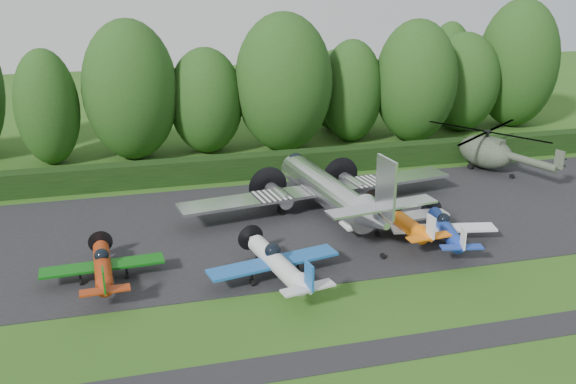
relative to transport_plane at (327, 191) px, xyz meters
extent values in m
plane|color=#295217|center=(-3.27, -11.22, -1.92)|extent=(160.00, 160.00, 0.00)
cube|color=black|center=(-3.27, -1.22, -1.92)|extent=(70.00, 18.00, 0.01)
cube|color=black|center=(-3.27, -17.22, -1.92)|extent=(70.00, 2.00, 0.00)
cube|color=black|center=(-3.27, 9.78, -1.92)|extent=(90.00, 1.60, 2.00)
cylinder|color=silver|center=(0.00, 0.33, -0.06)|extent=(2.25, 11.72, 2.25)
cone|color=silver|center=(0.00, 6.89, -0.06)|extent=(2.25, 1.47, 2.25)
cone|color=silver|center=(0.00, -6.71, 0.42)|extent=(2.25, 2.93, 2.25)
sphere|color=black|center=(0.00, 5.96, 0.42)|extent=(1.47, 1.47, 1.47)
cube|color=silver|center=(0.00, 1.31, -0.36)|extent=(21.49, 2.34, 0.21)
cube|color=white|center=(-3.91, 1.31, -0.24)|extent=(2.54, 2.44, 0.05)
cube|color=white|center=(3.91, 1.31, -0.24)|extent=(2.54, 2.44, 0.05)
cylinder|color=silver|center=(-3.13, 1.89, -0.60)|extent=(1.07, 3.13, 1.07)
cylinder|color=silver|center=(3.13, 1.89, -0.60)|extent=(1.07, 3.13, 1.07)
cylinder|color=black|center=(-3.13, 4.09, -0.60)|extent=(3.13, 0.03, 3.13)
cylinder|color=black|center=(3.13, 4.09, -0.60)|extent=(3.13, 0.03, 3.13)
cube|color=silver|center=(0.00, -7.49, 1.50)|extent=(7.33, 1.37, 0.14)
cube|color=silver|center=(0.00, -7.78, 2.87)|extent=(0.18, 2.15, 3.71)
cylinder|color=black|center=(-3.13, 1.50, -1.68)|extent=(0.24, 0.88, 0.88)
cylinder|color=black|center=(3.13, 1.50, -1.68)|extent=(0.24, 0.88, 0.88)
cylinder|color=black|center=(0.00, -7.88, -1.74)|extent=(0.18, 0.43, 0.43)
cylinder|color=maroon|center=(-15.77, -6.87, -0.81)|extent=(0.97, 5.55, 0.97)
sphere|color=black|center=(-15.77, -6.27, -0.36)|extent=(0.85, 0.85, 0.85)
cube|color=#0D570F|center=(-15.77, -6.37, -0.96)|extent=(7.07, 1.31, 0.14)
cube|color=maroon|center=(-15.77, -10.20, -0.56)|extent=(2.62, 0.71, 0.10)
cube|color=#0D570F|center=(-15.77, -10.31, 0.10)|extent=(0.10, 0.81, 1.31)
cylinder|color=black|center=(-15.77, -3.29, -0.81)|extent=(1.51, 0.02, 1.51)
cylinder|color=black|center=(-17.08, -6.57, -1.74)|extent=(0.14, 0.44, 0.44)
cylinder|color=black|center=(-14.46, -6.57, -1.74)|extent=(0.14, 0.44, 0.44)
cylinder|color=black|center=(-15.77, -4.25, -1.76)|extent=(0.12, 0.40, 0.40)
cylinder|color=silver|center=(-5.92, -9.22, -0.66)|extent=(1.10, 6.28, 1.10)
sphere|color=black|center=(-5.92, -8.53, -0.15)|extent=(0.96, 0.96, 0.96)
cube|color=#1B56A3|center=(-5.92, -8.64, -0.84)|extent=(8.00, 1.49, 0.16)
cube|color=silver|center=(-5.92, -12.99, -0.38)|extent=(2.97, 0.80, 0.11)
cube|color=#1B56A3|center=(-5.92, -13.10, 0.36)|extent=(0.11, 0.91, 1.49)
cylinder|color=black|center=(-5.92, -5.16, -0.66)|extent=(1.71, 0.02, 1.71)
cylinder|color=black|center=(-7.41, -8.87, -1.72)|extent=(0.16, 0.50, 0.50)
cylinder|color=black|center=(-4.44, -8.87, -1.72)|extent=(0.16, 0.50, 0.50)
cylinder|color=black|center=(-5.92, -6.25, -1.74)|extent=(0.14, 0.46, 0.46)
cylinder|color=orange|center=(3.62, -4.77, -0.69)|extent=(1.07, 6.13, 1.07)
sphere|color=black|center=(3.62, -4.10, -0.19)|extent=(0.94, 0.94, 0.94)
cube|color=silver|center=(3.62, -4.21, -0.86)|extent=(7.81, 1.45, 0.16)
cube|color=orange|center=(3.62, -8.45, -0.42)|extent=(2.90, 0.78, 0.11)
cube|color=silver|center=(3.62, -8.56, 0.31)|extent=(0.11, 0.89, 1.45)
cylinder|color=black|center=(3.62, -0.81, -0.69)|extent=(1.67, 0.02, 1.67)
cylinder|color=black|center=(2.17, -4.43, -1.72)|extent=(0.16, 0.49, 0.49)
cylinder|color=black|center=(5.07, -4.43, -1.72)|extent=(0.16, 0.49, 0.49)
cylinder|color=black|center=(3.62, -1.87, -1.74)|extent=(0.13, 0.45, 0.45)
cylinder|color=#19359A|center=(6.04, -6.76, -0.83)|extent=(0.96, 5.47, 0.96)
sphere|color=black|center=(6.04, -6.17, -0.38)|extent=(0.84, 0.84, 0.84)
cube|color=silver|center=(6.04, -6.27, -0.98)|extent=(6.97, 1.29, 0.14)
cube|color=#19359A|center=(6.04, -10.05, -0.58)|extent=(2.59, 0.70, 0.10)
cube|color=silver|center=(6.04, -10.15, 0.07)|extent=(0.10, 0.80, 1.29)
cylinder|color=black|center=(6.04, -3.23, -0.83)|extent=(1.49, 0.02, 1.49)
cylinder|color=black|center=(4.74, -6.47, -1.74)|extent=(0.14, 0.44, 0.44)
cylinder|color=black|center=(7.33, -6.47, -1.74)|extent=(0.14, 0.44, 0.44)
cylinder|color=black|center=(6.04, -4.18, -1.76)|extent=(0.12, 0.40, 0.40)
ellipsoid|color=#333B2E|center=(16.71, 6.61, -0.24)|extent=(2.92, 5.36, 2.80)
cylinder|color=#333B2E|center=(16.71, 2.40, 0.05)|extent=(0.66, 5.62, 0.66)
cube|color=#333B2E|center=(16.71, -0.50, 0.89)|extent=(0.11, 0.84, 1.50)
cylinder|color=black|center=(16.71, 6.61, 1.17)|extent=(0.28, 0.28, 0.75)
cylinder|color=black|center=(16.71, 6.61, 1.59)|extent=(0.66, 0.66, 0.23)
cylinder|color=black|center=(16.71, 6.61, 1.59)|extent=(11.24, 11.24, 0.06)
cube|color=#333B2E|center=(16.71, 5.86, 0.84)|extent=(0.84, 1.87, 0.66)
ellipsoid|color=black|center=(16.71, 8.11, -0.14)|extent=(1.78, 1.78, 1.60)
cylinder|color=black|center=(15.77, 7.36, -1.64)|extent=(0.17, 0.52, 0.52)
cylinder|color=black|center=(17.65, 7.36, -1.64)|extent=(0.17, 0.52, 0.52)
cylinder|color=black|center=(16.71, 3.62, -1.69)|extent=(0.15, 0.45, 0.45)
cylinder|color=#3F3326|center=(25.16, 9.28, -1.35)|extent=(0.11, 0.11, 1.14)
cylinder|color=#3F3326|center=(28.02, 9.28, -1.35)|extent=(0.11, 0.11, 1.14)
cube|color=beige|center=(26.59, 9.28, -0.68)|extent=(3.04, 0.08, 0.95)
cylinder|color=black|center=(-20.57, 18.05, -0.21)|extent=(0.70, 0.70, 3.43)
ellipsoid|color=#1D3D13|center=(-20.57, 18.05, 3.31)|extent=(5.65, 5.65, 10.47)
cylinder|color=black|center=(21.23, 19.71, -0.20)|extent=(0.70, 0.70, 3.45)
ellipsoid|color=#1D3D13|center=(21.23, 19.71, 3.34)|extent=(7.81, 7.81, 10.53)
cylinder|color=black|center=(-6.35, 18.31, -0.28)|extent=(0.70, 0.70, 3.29)
ellipsoid|color=#1D3D13|center=(-6.35, 18.31, 3.11)|extent=(7.01, 7.01, 10.06)
cylinder|color=black|center=(-13.23, 18.01, 0.18)|extent=(0.70, 0.70, 4.20)
ellipsoid|color=#1D3D13|center=(-13.23, 18.01, 4.50)|extent=(8.57, 8.57, 12.84)
cylinder|color=black|center=(27.91, 20.09, 0.34)|extent=(0.70, 0.70, 4.52)
ellipsoid|color=#1D3D13|center=(27.91, 20.09, 4.98)|extent=(8.64, 8.64, 13.81)
cylinder|color=black|center=(14.57, 17.10, 0.08)|extent=(0.70, 0.70, 4.01)
ellipsoid|color=#1D3D13|center=(14.57, 17.10, 4.20)|extent=(8.19, 8.19, 12.25)
cylinder|color=black|center=(8.34, 23.41, -0.51)|extent=(0.70, 0.70, 2.83)
ellipsoid|color=#1D3D13|center=(8.34, 23.41, 2.40)|extent=(6.85, 6.85, 8.65)
cylinder|color=black|center=(0.96, 17.15, 0.24)|extent=(0.70, 0.70, 4.32)
ellipsoid|color=#1D3D13|center=(0.96, 17.15, 4.68)|extent=(9.29, 9.29, 13.20)
cylinder|color=black|center=(20.94, 22.46, -0.07)|extent=(0.70, 0.70, 3.71)
ellipsoid|color=#1D3D13|center=(20.94, 22.46, 3.75)|extent=(5.31, 5.31, 11.33)
cylinder|color=black|center=(8.31, 18.58, -0.23)|extent=(0.70, 0.70, 3.37)
ellipsoid|color=#1D3D13|center=(8.31, 18.58, 3.23)|extent=(6.27, 6.27, 10.31)
camera|label=1|loc=(-13.56, -41.67, 16.20)|focal=40.00mm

